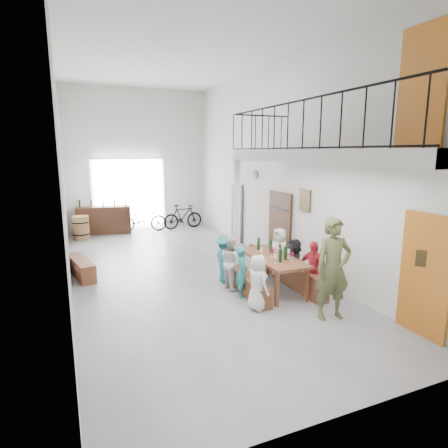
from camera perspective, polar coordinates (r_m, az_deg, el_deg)
name	(u,v)px	position (r m, az deg, el deg)	size (l,w,h in m)	color
floor	(184,271)	(9.95, -6.12, -7.15)	(12.00, 12.00, 0.00)	slate
room_walls	(181,132)	(9.47, -6.57, 13.74)	(12.00, 12.00, 12.00)	silver
gateway_portal	(129,195)	(15.27, -14.24, 4.29)	(2.80, 0.08, 2.80)	white
right_wall_decor	(315,209)	(9.11, 13.75, 2.18)	(0.07, 8.28, 5.07)	#A65917
balcony	(327,158)	(7.57, 15.48, 9.66)	(1.52, 5.62, 4.00)	white
tasting_table	(272,260)	(8.47, 7.36, -5.42)	(0.89, 2.04, 0.79)	brown
bench_inner	(249,285)	(8.30, 3.76, -9.32)	(0.29, 1.83, 0.42)	brown
bench_wall	(294,275)	(8.91, 10.64, -7.70)	(0.30, 2.28, 0.52)	brown
tableware	(276,250)	(8.40, 7.87, -4.00)	(0.63, 1.18, 0.35)	black
side_bench	(81,268)	(10.10, -20.99, -6.24)	(0.35, 1.59, 0.45)	brown
oak_barrel	(81,228)	(14.19, -20.97, -0.57)	(0.58, 0.58, 0.85)	brown
serving_counter	(104,220)	(14.99, -17.81, 0.58)	(1.97, 0.55, 1.04)	#382012
counter_bottles	(103,203)	(14.90, -17.95, 3.08)	(1.72, 0.28, 0.28)	black
guest_left_a	(258,282)	(7.46, 5.15, -8.86)	(0.55, 0.36, 1.12)	silver
guest_left_b	(242,272)	(8.09, 2.71, -7.26)	(0.41, 0.27, 1.11)	#247879
guest_left_c	(232,262)	(8.55, 1.21, -5.83)	(0.60, 0.47, 1.23)	silver
guest_left_d	(224,259)	(8.91, 0.05, -5.38)	(0.74, 0.43, 1.15)	#247879
guest_right_a	(313,269)	(8.35, 13.35, -6.62)	(0.71, 0.30, 1.21)	#B61F2D
guest_right_b	(294,263)	(8.83, 10.61, -5.81)	(1.04, 0.33, 1.13)	black
guest_right_c	(279,253)	(9.43, 8.39, -4.32)	(0.60, 0.39, 1.24)	silver
host_standing	(333,269)	(7.23, 16.29, -6.55)	(0.70, 0.46, 1.92)	#4E5630
potted_plant	(254,248)	(11.46, 4.54, -3.62)	(0.37, 0.32, 0.41)	#164A15
bicycle_near	(143,219)	(14.94, -12.31, 0.71)	(0.65, 1.87, 0.98)	black
bicycle_far	(183,217)	(15.26, -6.30, 1.13)	(0.47, 1.65, 0.99)	black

